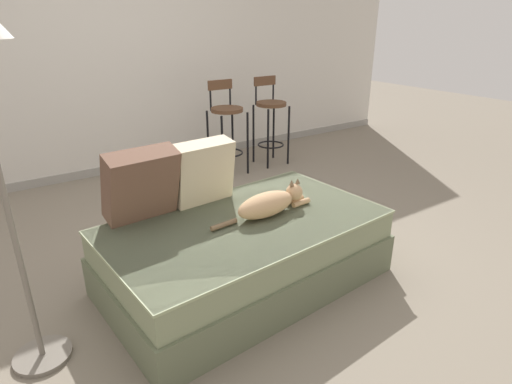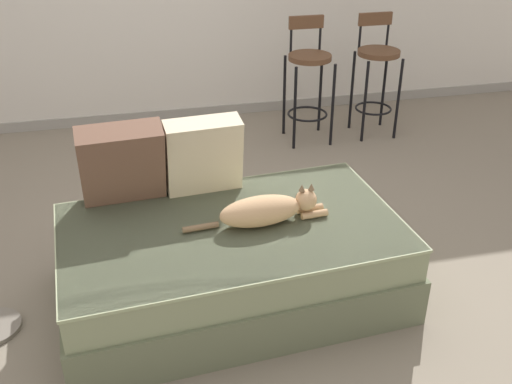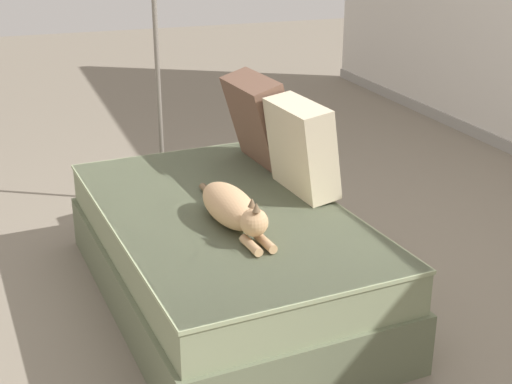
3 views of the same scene
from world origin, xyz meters
name	(u,v)px [view 1 (image 1 of 3)]	position (x,y,z in m)	size (l,w,h in m)	color
ground_plane	(216,255)	(0.00, 0.00, 0.00)	(16.00, 16.00, 0.00)	slate
wall_back_panel	(103,49)	(0.00, 2.25, 1.30)	(8.00, 0.10, 2.60)	silver
wall_baseboard_trim	(119,168)	(0.00, 2.20, 0.04)	(8.00, 0.02, 0.09)	gray
couch	(245,251)	(0.00, -0.40, 0.23)	(1.79, 1.13, 0.44)	#636B50
throw_pillow_corner	(141,184)	(-0.50, -0.03, 0.67)	(0.45, 0.30, 0.46)	brown
throw_pillow_middle	(203,172)	(-0.07, 0.00, 0.66)	(0.42, 0.23, 0.42)	beige
cat	(270,203)	(0.18, -0.41, 0.52)	(0.75, 0.21, 0.19)	tan
bar_stool_near_window	(227,122)	(1.00, 1.51, 0.56)	(0.34, 0.34, 0.99)	black
bar_stool_by_doorway	(270,115)	(1.58, 1.51, 0.57)	(0.34, 0.34, 0.98)	black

